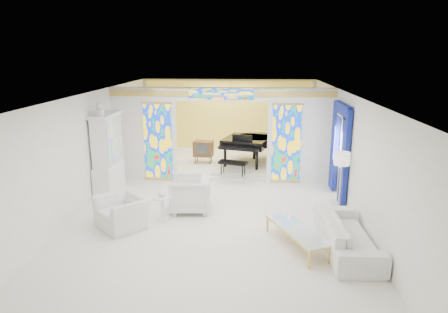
# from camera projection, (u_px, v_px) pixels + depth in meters

# --- Properties ---
(floor) EXTENTS (12.00, 12.00, 0.00)m
(floor) POSITION_uv_depth(u_px,v_px,m) (217.00, 203.00, 11.07)
(floor) COLOR white
(floor) RESTS_ON ground
(ceiling) EXTENTS (7.00, 12.00, 0.02)m
(ceiling) POSITION_uv_depth(u_px,v_px,m) (216.00, 94.00, 10.31)
(ceiling) COLOR silver
(ceiling) RESTS_ON wall_back
(wall_back) EXTENTS (7.00, 0.02, 3.00)m
(wall_back) POSITION_uv_depth(u_px,v_px,m) (229.00, 116.00, 16.48)
(wall_back) COLOR white
(wall_back) RESTS_ON floor
(wall_front) EXTENTS (7.00, 0.02, 3.00)m
(wall_front) POSITION_uv_depth(u_px,v_px,m) (176.00, 266.00, 4.89)
(wall_front) COLOR white
(wall_front) RESTS_ON floor
(wall_left) EXTENTS (0.02, 12.00, 3.00)m
(wall_left) POSITION_uv_depth(u_px,v_px,m) (89.00, 148.00, 10.91)
(wall_left) COLOR white
(wall_left) RESTS_ON floor
(wall_right) EXTENTS (0.02, 12.00, 3.00)m
(wall_right) POSITION_uv_depth(u_px,v_px,m) (349.00, 152.00, 10.47)
(wall_right) COLOR white
(wall_right) RESTS_ON floor
(partition_wall) EXTENTS (7.00, 0.22, 3.00)m
(partition_wall) POSITION_uv_depth(u_px,v_px,m) (222.00, 131.00, 12.58)
(partition_wall) COLOR white
(partition_wall) RESTS_ON floor
(stained_glass_left) EXTENTS (0.90, 0.04, 2.40)m
(stained_glass_left) POSITION_uv_depth(u_px,v_px,m) (158.00, 141.00, 12.69)
(stained_glass_left) COLOR gold
(stained_glass_left) RESTS_ON partition_wall
(stained_glass_right) EXTENTS (0.90, 0.04, 2.40)m
(stained_glass_right) POSITION_uv_depth(u_px,v_px,m) (286.00, 143.00, 12.44)
(stained_glass_right) COLOR gold
(stained_glass_right) RESTS_ON partition_wall
(stained_glass_transom) EXTENTS (2.00, 0.04, 0.34)m
(stained_glass_transom) POSITION_uv_depth(u_px,v_px,m) (221.00, 94.00, 12.18)
(stained_glass_transom) COLOR gold
(stained_glass_transom) RESTS_ON partition_wall
(alcove_platform) EXTENTS (6.80, 3.80, 0.18)m
(alcove_platform) POSITION_uv_depth(u_px,v_px,m) (226.00, 161.00, 15.00)
(alcove_platform) COLOR white
(alcove_platform) RESTS_ON floor
(gold_curtain_back) EXTENTS (6.70, 0.10, 2.90)m
(gold_curtain_back) POSITION_uv_depth(u_px,v_px,m) (228.00, 116.00, 16.37)
(gold_curtain_back) COLOR gold
(gold_curtain_back) RESTS_ON wall_back
(chandelier) EXTENTS (0.48, 0.48, 0.30)m
(chandelier) POSITION_uv_depth(u_px,v_px,m) (231.00, 96.00, 14.27)
(chandelier) COLOR gold
(chandelier) RESTS_ON ceiling
(blue_drapes) EXTENTS (0.14, 1.85, 2.65)m
(blue_drapes) POSITION_uv_depth(u_px,v_px,m) (340.00, 144.00, 11.13)
(blue_drapes) COLOR navy
(blue_drapes) RESTS_ON wall_right
(china_cabinet) EXTENTS (0.56, 1.46, 2.72)m
(china_cabinet) POSITION_uv_depth(u_px,v_px,m) (108.00, 155.00, 11.55)
(china_cabinet) COLOR white
(china_cabinet) RESTS_ON floor
(armchair_left) EXTENTS (1.51, 1.51, 0.74)m
(armchair_left) POSITION_uv_depth(u_px,v_px,m) (122.00, 212.00, 9.47)
(armchair_left) COLOR white
(armchair_left) RESTS_ON floor
(armchair_right) EXTENTS (1.08, 1.05, 0.93)m
(armchair_right) POSITION_uv_depth(u_px,v_px,m) (190.00, 194.00, 10.42)
(armchair_right) COLOR white
(armchair_right) RESTS_ON floor
(sofa) EXTENTS (1.03, 2.50, 0.72)m
(sofa) POSITION_uv_depth(u_px,v_px,m) (347.00, 234.00, 8.35)
(sofa) COLOR silver
(sofa) RESTS_ON floor
(side_table) EXTENTS (0.57, 0.57, 0.60)m
(side_table) POSITION_uv_depth(u_px,v_px,m) (162.00, 204.00, 9.90)
(side_table) COLOR white
(side_table) RESTS_ON floor
(vase) EXTENTS (0.23, 0.23, 0.19)m
(vase) POSITION_uv_depth(u_px,v_px,m) (162.00, 193.00, 9.82)
(vase) COLOR white
(vase) RESTS_ON side_table
(coffee_table) EXTENTS (1.31, 1.95, 0.42)m
(coffee_table) POSITION_uv_depth(u_px,v_px,m) (297.00, 230.00, 8.48)
(coffee_table) COLOR white
(coffee_table) RESTS_ON floor
(floor_lamp) EXTENTS (0.41, 0.41, 1.63)m
(floor_lamp) POSITION_uv_depth(u_px,v_px,m) (342.00, 162.00, 10.00)
(floor_lamp) COLOR gold
(floor_lamp) RESTS_ON floor
(grand_piano) EXTENTS (2.30, 2.98, 1.14)m
(grand_piano) POSITION_uv_depth(u_px,v_px,m) (251.00, 142.00, 14.26)
(grand_piano) COLOR black
(grand_piano) RESTS_ON alcove_platform
(tv_console) EXTENTS (0.73, 0.53, 0.79)m
(tv_console) POSITION_uv_depth(u_px,v_px,m) (203.00, 149.00, 14.33)
(tv_console) COLOR brown
(tv_console) RESTS_ON alcove_platform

